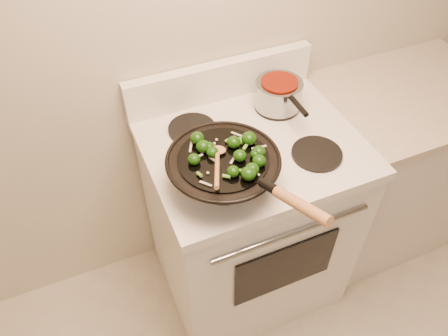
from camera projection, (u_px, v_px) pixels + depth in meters
name	position (u px, v px, depth m)	size (l,w,h in m)	color
stove	(247.00, 217.00, 1.92)	(0.78, 0.67, 1.08)	white
counter_unit	(384.00, 167.00, 2.15)	(0.84, 0.62, 0.91)	silver
wok	(224.00, 170.00, 1.39)	(0.37, 0.60, 0.23)	black
stirfry	(233.00, 154.00, 1.35)	(0.26, 0.25, 0.04)	#123708
wooden_spoon	(217.00, 160.00, 1.31)	(0.13, 0.24, 0.08)	#A46C40
saucepan	(279.00, 93.00, 1.69)	(0.18, 0.30, 0.11)	gray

